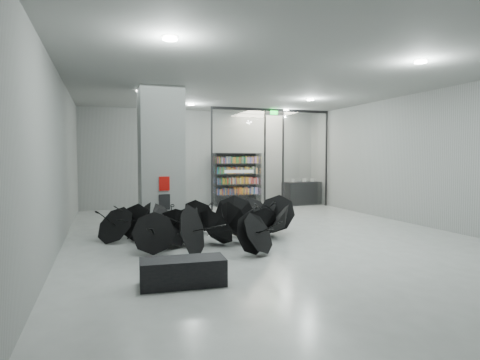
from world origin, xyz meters
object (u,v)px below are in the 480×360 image
object	(u,v)px
bookshelf	(237,179)
column	(161,159)
bench	(183,272)
umbrella_cluster	(207,229)
shop_counter	(302,193)

from	to	relation	value
bookshelf	column	bearing A→B (deg)	-133.51
bench	column	bearing A→B (deg)	89.62
column	umbrella_cluster	distance (m)	2.81
column	shop_counter	xyz separation A→B (m)	(6.58, 4.12, -1.50)
column	bench	distance (m)	5.55
bookshelf	shop_counter	world-z (taller)	bookshelf
column	bookshelf	xyz separation A→B (m)	(3.83, 4.75, -0.88)
bench	shop_counter	bearing A→B (deg)	57.08
column	umbrella_cluster	bearing A→B (deg)	-69.00
bench	shop_counter	distance (m)	11.67
column	bench	world-z (taller)	column
shop_counter	umbrella_cluster	bearing A→B (deg)	-141.09
column	umbrella_cluster	world-z (taller)	column
column	umbrella_cluster	xyz separation A→B (m)	(0.80, -2.10, -1.69)
bookshelf	shop_counter	distance (m)	2.89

